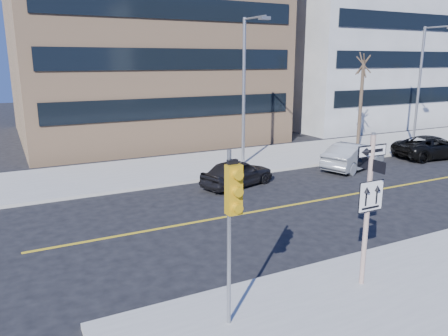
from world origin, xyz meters
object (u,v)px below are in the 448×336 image
traffic_signal (233,204)px  parked_car_c (433,147)px  parked_car_a (237,173)px  parked_car_b (353,156)px  streetlight_b (423,78)px  street_tree_west (363,67)px  streetlight_a (246,82)px  sign_pole (368,202)px

traffic_signal → parked_car_c: traffic_signal is taller
parked_car_a → parked_car_b: 7.44m
parked_car_b → parked_car_c: parked_car_b is taller
streetlight_b → parked_car_a: bearing=-168.8°
traffic_signal → street_tree_west: street_tree_west is taller
traffic_signal → parked_car_b: (13.16, 10.29, -2.29)m
traffic_signal → parked_car_a: traffic_signal is taller
parked_car_c → traffic_signal: bearing=124.8°
parked_car_b → streetlight_a: size_ratio=0.56×
sign_pole → parked_car_a: 10.36m
sign_pole → parked_car_c: bearing=32.8°
sign_pole → street_tree_west: size_ratio=0.64×
parked_car_a → street_tree_west: bearing=-88.9°
streetlight_a → streetlight_b: size_ratio=1.00×
parked_car_b → sign_pole: bearing=119.0°
parked_car_a → streetlight_a: size_ratio=0.49×
traffic_signal → parked_car_b: size_ratio=0.89×
sign_pole → parked_car_a: (1.72, 10.06, -1.77)m
sign_pole → street_tree_west: bearing=46.7°
traffic_signal → parked_car_c: size_ratio=0.80×
traffic_signal → streetlight_a: 15.72m
parked_car_b → streetlight_a: bearing=39.9°
traffic_signal → streetlight_a: size_ratio=0.50×
sign_pole → street_tree_west: street_tree_west is taller
streetlight_b → parked_car_b: bearing=-160.5°
parked_car_a → parked_car_b: (7.44, 0.08, 0.08)m
parked_car_b → streetlight_b: (8.84, 3.13, 4.01)m
parked_car_c → streetlight_a: 12.71m
sign_pole → streetlight_a: streetlight_a is taller
parked_car_c → streetlight_b: size_ratio=0.63×
traffic_signal → streetlight_a: bearing=59.2°
parked_car_a → parked_car_c: (13.88, 0.00, 0.03)m
parked_car_b → parked_car_a: bearing=71.7°
sign_pole → parked_car_b: size_ratio=0.90×
streetlight_b → sign_pole: bearing=-143.6°
sign_pole → parked_car_a: size_ratio=1.04×
sign_pole → parked_car_b: (9.16, 10.14, -1.69)m
traffic_signal → parked_car_b: 16.86m
parked_car_a → sign_pole: bearing=153.0°
parked_car_c → streetlight_b: (2.40, 3.21, 4.06)m
parked_car_b → street_tree_west: 7.15m
traffic_signal → parked_car_c: 22.22m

